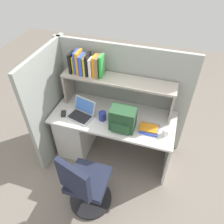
% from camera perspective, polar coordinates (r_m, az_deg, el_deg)
% --- Properties ---
extents(ground_plane, '(8.00, 8.00, 0.00)m').
position_cam_1_polar(ground_plane, '(3.37, 0.26, -10.33)').
color(ground_plane, slate).
extents(desk, '(1.60, 0.70, 0.73)m').
position_cam_1_polar(desk, '(3.17, -6.48, -4.07)').
color(desk, silver).
rests_on(desk, ground_plane).
extents(cubicle_partition_rear, '(1.84, 0.05, 1.55)m').
position_cam_1_polar(cubicle_partition_rear, '(3.09, 2.40, 4.01)').
color(cubicle_partition_rear, '#939991').
rests_on(cubicle_partition_rear, ground_plane).
extents(cubicle_partition_left, '(0.05, 1.06, 1.55)m').
position_cam_1_polar(cubicle_partition_left, '(3.07, -15.33, 2.10)').
color(cubicle_partition_left, '#939991').
rests_on(cubicle_partition_left, ground_plane).
extents(overhead_hutch, '(1.44, 0.28, 0.45)m').
position_cam_1_polar(overhead_hutch, '(2.76, 1.56, 6.90)').
color(overhead_hutch, gray).
rests_on(overhead_hutch, desk).
extents(reference_books_on_shelf, '(0.43, 0.18, 0.29)m').
position_cam_1_polar(reference_books_on_shelf, '(2.76, -6.72, 12.22)').
color(reference_books_on_shelf, black).
rests_on(reference_books_on_shelf, overhead_hutch).
extents(laptop, '(0.37, 0.33, 0.22)m').
position_cam_1_polar(laptop, '(2.84, -7.85, -0.16)').
color(laptop, '#B7BABF').
rests_on(laptop, desk).
extents(backpack, '(0.30, 0.23, 0.29)m').
position_cam_1_polar(backpack, '(2.60, 2.82, -1.91)').
color(backpack, '#264C2D').
rests_on(backpack, desk).
extents(computer_mouse, '(0.10, 0.12, 0.03)m').
position_cam_1_polar(computer_mouse, '(2.92, -12.53, -0.43)').
color(computer_mouse, '#262628').
rests_on(computer_mouse, desk).
extents(paper_cup, '(0.08, 0.08, 0.09)m').
position_cam_1_polar(paper_cup, '(2.65, 13.80, -5.11)').
color(paper_cup, white).
rests_on(paper_cup, desk).
extents(snack_canister, '(0.10, 0.10, 0.11)m').
position_cam_1_polar(snack_canister, '(2.76, -2.50, -1.03)').
color(snack_canister, navy).
rests_on(snack_canister, desk).
extents(desk_book_stack, '(0.23, 0.20, 0.04)m').
position_cam_1_polar(desk_book_stack, '(2.69, 9.68, -4.26)').
color(desk_book_stack, blue).
rests_on(desk_book_stack, desk).
extents(office_chair, '(0.52, 0.54, 0.93)m').
position_cam_1_polar(office_chair, '(2.62, -6.89, -18.61)').
color(office_chair, black).
rests_on(office_chair, ground_plane).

